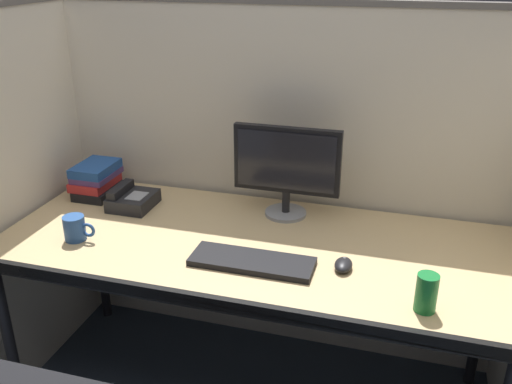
% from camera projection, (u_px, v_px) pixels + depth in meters
% --- Properties ---
extents(cubicle_partition_rear, '(2.21, 0.06, 1.57)m').
position_uv_depth(cubicle_partition_rear, '(281.00, 185.00, 2.46)').
color(cubicle_partition_rear, beige).
rests_on(cubicle_partition_rear, ground).
extents(cubicle_partition_left, '(0.06, 1.41, 1.57)m').
position_uv_depth(cubicle_partition_left, '(7.00, 209.00, 2.24)').
color(cubicle_partition_left, beige).
rests_on(cubicle_partition_left, ground).
extents(desk, '(1.90, 0.80, 0.74)m').
position_uv_depth(desk, '(251.00, 254.00, 2.10)').
color(desk, tan).
rests_on(desk, ground).
extents(monitor_center, '(0.43, 0.17, 0.37)m').
position_uv_depth(monitor_center, '(287.00, 166.00, 2.21)').
color(monitor_center, gray).
rests_on(monitor_center, desk).
extents(keyboard_main, '(0.43, 0.15, 0.02)m').
position_uv_depth(keyboard_main, '(252.00, 262.00, 1.93)').
color(keyboard_main, black).
rests_on(keyboard_main, desk).
extents(computer_mouse, '(0.06, 0.10, 0.04)m').
position_uv_depth(computer_mouse, '(343.00, 265.00, 1.90)').
color(computer_mouse, black).
rests_on(computer_mouse, desk).
extents(soda_can, '(0.07, 0.07, 0.12)m').
position_uv_depth(soda_can, '(426.00, 293.00, 1.66)').
color(soda_can, '#197233').
rests_on(soda_can, desk).
extents(coffee_mug, '(0.13, 0.08, 0.09)m').
position_uv_depth(coffee_mug, '(75.00, 228.00, 2.08)').
color(coffee_mug, '#264C8C').
rests_on(coffee_mug, desk).
extents(book_stack, '(0.16, 0.22, 0.14)m').
position_uv_depth(book_stack, '(96.00, 179.00, 2.47)').
color(book_stack, black).
rests_on(book_stack, desk).
extents(desk_phone, '(0.17, 0.19, 0.09)m').
position_uv_depth(desk_phone, '(132.00, 199.00, 2.36)').
color(desk_phone, black).
rests_on(desk_phone, desk).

